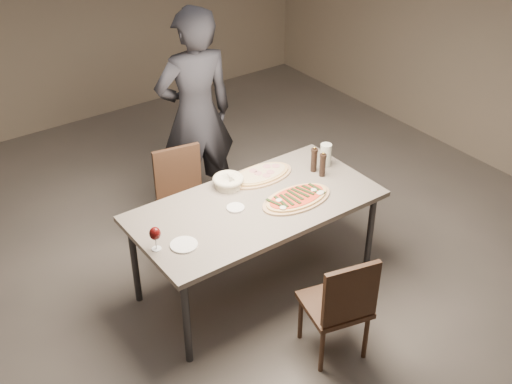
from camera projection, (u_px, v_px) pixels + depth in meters
room at (256, 122)px, 4.24m from camera, size 7.00×7.00×7.00m
dining_table at (256, 210)px, 4.62m from camera, size 1.80×0.90×0.75m
zucchini_pizza at (297, 198)px, 4.62m from camera, size 0.57×0.31×0.05m
ham_pizza at (261, 175)px, 4.89m from camera, size 0.53×0.30×0.04m
bread_basket at (228, 181)px, 4.75m from camera, size 0.23×0.23×0.08m
oil_dish at (235, 208)px, 4.53m from camera, size 0.13×0.13×0.01m
pepper_mill_left at (314, 160)px, 4.92m from camera, size 0.05×0.05×0.21m
pepper_mill_right at (323, 165)px, 4.86m from camera, size 0.05×0.05×0.21m
carafe at (326, 155)px, 5.00m from camera, size 0.09×0.09×0.18m
wine_glass at (155, 234)px, 4.08m from camera, size 0.08×0.08×0.17m
side_plate at (184, 245)px, 4.17m from camera, size 0.18×0.18×0.01m
chair_near at (341, 303)px, 4.12m from camera, size 0.48×0.48×0.84m
chair_far at (183, 195)px, 5.18m from camera, size 0.47×0.47×0.86m
diner at (196, 116)px, 5.37m from camera, size 0.74×0.54×1.87m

